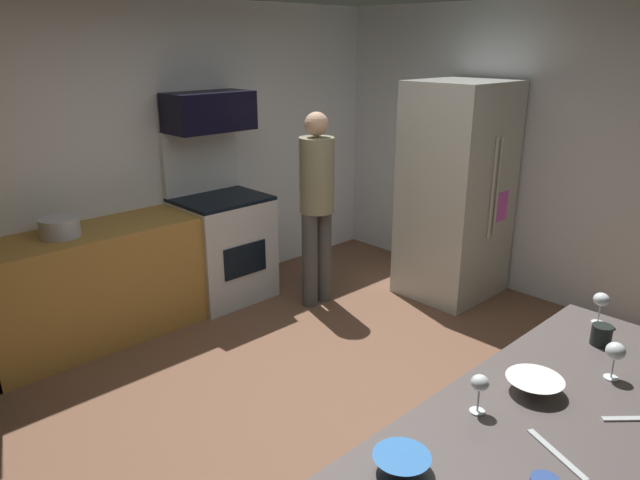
% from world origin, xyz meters
% --- Properties ---
extents(ground_plane, '(5.20, 4.80, 0.02)m').
position_xyz_m(ground_plane, '(0.00, 0.00, -0.01)').
color(ground_plane, brown).
extents(wall_back, '(5.20, 0.12, 2.60)m').
position_xyz_m(wall_back, '(0.00, 2.34, 1.30)').
color(wall_back, silver).
rests_on(wall_back, ground).
extents(wall_right, '(0.12, 4.80, 2.60)m').
position_xyz_m(wall_right, '(2.54, 0.00, 1.30)').
color(wall_right, silver).
rests_on(wall_right, ground).
extents(lower_cabinet_run, '(2.40, 0.60, 0.90)m').
position_xyz_m(lower_cabinet_run, '(-0.90, 1.98, 0.45)').
color(lower_cabinet_run, '#A57534').
rests_on(lower_cabinet_run, ground).
extents(oven_range, '(0.76, 0.65, 1.52)m').
position_xyz_m(oven_range, '(0.41, 1.97, 0.52)').
color(oven_range, silver).
rests_on(oven_range, ground).
extents(microwave, '(0.74, 0.38, 0.33)m').
position_xyz_m(microwave, '(0.41, 2.06, 1.68)').
color(microwave, black).
rests_on(microwave, oven_range).
extents(refrigerator, '(0.85, 0.77, 1.94)m').
position_xyz_m(refrigerator, '(2.03, 0.61, 0.97)').
color(refrigerator, beige).
rests_on(refrigerator, ground).
extents(person_cook, '(0.31, 0.30, 1.70)m').
position_xyz_m(person_cook, '(0.94, 1.29, 0.96)').
color(person_cook, '#474747').
rests_on(person_cook, ground).
extents(mixing_bowl_small, '(0.20, 0.20, 0.06)m').
position_xyz_m(mixing_bowl_small, '(-1.11, -1.29, 0.93)').
color(mixing_bowl_small, '#2F6DBA').
rests_on(mixing_bowl_small, counter_island).
extents(mixing_bowl_prep, '(0.23, 0.23, 0.07)m').
position_xyz_m(mixing_bowl_prep, '(-0.36, -1.37, 0.93)').
color(mixing_bowl_prep, white).
rests_on(mixing_bowl_prep, counter_island).
extents(wine_glass_near, '(0.08, 0.08, 0.16)m').
position_xyz_m(wine_glass_near, '(0.46, -1.29, 1.02)').
color(wine_glass_near, silver).
rests_on(wine_glass_near, counter_island).
extents(wine_glass_mid, '(0.07, 0.07, 0.16)m').
position_xyz_m(wine_glass_mid, '(-0.64, -1.28, 1.02)').
color(wine_glass_mid, silver).
rests_on(wine_glass_mid, counter_island).
extents(wine_glass_far, '(0.08, 0.08, 0.17)m').
position_xyz_m(wine_glass_far, '(-0.02, -1.54, 1.02)').
color(wine_glass_far, silver).
rests_on(wine_glass_far, counter_island).
extents(mug_tea, '(0.09, 0.09, 0.10)m').
position_xyz_m(mug_tea, '(0.24, -1.39, 0.95)').
color(mug_tea, black).
rests_on(mug_tea, counter_island).
extents(knife_chef, '(0.13, 0.26, 0.01)m').
position_xyz_m(knife_chef, '(-0.66, -1.61, 0.90)').
color(knife_chef, '#B7BABF').
rests_on(knife_chef, counter_island).
extents(knife_paring, '(0.19, 0.17, 0.01)m').
position_xyz_m(knife_paring, '(-0.26, -1.71, 0.90)').
color(knife_paring, '#B7BABF').
rests_on(knife_paring, counter_island).
extents(stock_pot, '(0.28, 0.28, 0.14)m').
position_xyz_m(stock_pot, '(-0.97, 1.98, 0.97)').
color(stock_pot, '#AFB0BE').
rests_on(stock_pot, lower_cabinet_run).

